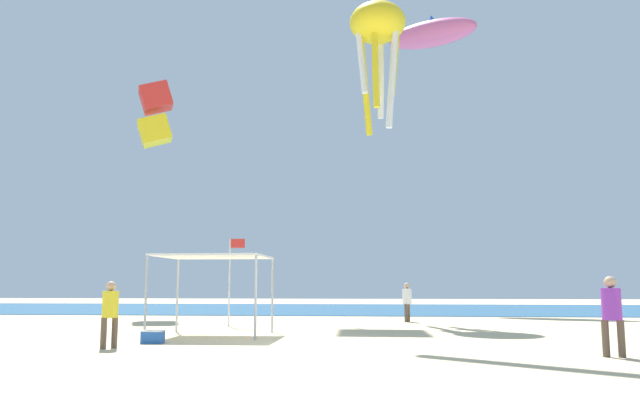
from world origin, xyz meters
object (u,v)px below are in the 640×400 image
person_near_tent (407,299)px  kite_inflatable_pink (432,33)px  canopy_tent (214,259)px  banner_flag (231,273)px  kite_box_red (155,114)px  person_leftmost (612,309)px  person_central (110,309)px  kite_octopus_yellow (378,29)px  cooler_box (153,337)px

person_near_tent → kite_inflatable_pink: (2.62, 13.59, 17.43)m
canopy_tent → person_near_tent: (6.39, 7.98, -1.40)m
banner_flag → kite_box_red: bearing=127.8°
person_leftmost → person_central: 11.84m
banner_flag → kite_octopus_yellow: 14.09m
kite_octopus_yellow → kite_box_red: bearing=146.1°
person_central → kite_inflatable_pink: size_ratio=0.25×
person_central → banner_flag: bearing=30.8°
person_central → banner_flag: (1.10, 8.52, 1.05)m
banner_flag → kite_inflatable_pink: (9.47, 17.12, 16.37)m
person_near_tent → person_central: bearing=167.9°
person_near_tent → kite_box_red: kite_box_red is taller
canopy_tent → cooler_box: size_ratio=5.81×
kite_octopus_yellow → kite_inflatable_pink: (3.71, 11.94, 4.60)m
person_near_tent → kite_octopus_yellow: bearing=54.9°
canopy_tent → cooler_box: bearing=-109.2°
person_leftmost → kite_box_red: bearing=150.1°
cooler_box → kite_inflatable_pink: bearing=67.7°
person_near_tent → cooler_box: bearing=166.9°
canopy_tent → kite_box_red: (-6.63, 12.40, 8.26)m
canopy_tent → banner_flag: banner_flag is taller
kite_inflatable_pink → person_near_tent: bearing=-76.9°
person_near_tent → kite_octopus_yellow: (-1.09, 1.65, 12.83)m
cooler_box → kite_box_red: bearing=110.7°
kite_inflatable_pink → kite_box_red: bearing=-125.6°
banner_flag → kite_inflatable_pink: size_ratio=0.51×
banner_flag → person_near_tent: bearing=27.3°
person_leftmost → kite_octopus_yellow: bearing=124.6°
person_near_tent → kite_box_red: 16.80m
kite_box_red → kite_inflatable_pink: 19.72m
kite_octopus_yellow → kite_box_red: (-11.93, 2.78, -3.17)m
kite_box_red → person_central: bearing=-4.6°
person_central → banner_flag: 8.66m
cooler_box → kite_octopus_yellow: 19.39m
kite_octopus_yellow → person_leftmost: bearing=-92.1°
kite_box_red → kite_inflatable_pink: kite_inflatable_pink is taller
banner_flag → kite_box_red: kite_box_red is taller
canopy_tent → kite_inflatable_pink: kite_inflatable_pink is taller
person_near_tent → person_leftmost: (3.86, -12.93, 0.06)m
person_near_tent → kite_inflatable_pink: size_ratio=0.25×
cooler_box → kite_inflatable_pink: kite_inflatable_pink is taller
person_leftmost → kite_box_red: (-16.88, 17.35, 9.59)m
kite_octopus_yellow → person_near_tent: bearing=-77.3°
cooler_box → banner_flag: bearing=86.2°
person_leftmost → kite_inflatable_pink: 31.72m
person_central → cooler_box: person_central is taller
banner_flag → person_leftmost: bearing=-41.3°
person_central → kite_box_red: 19.76m
person_leftmost → banner_flag: (-10.71, 9.40, 1.00)m
person_central → kite_inflatable_pink: (10.57, 25.64, 17.42)m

